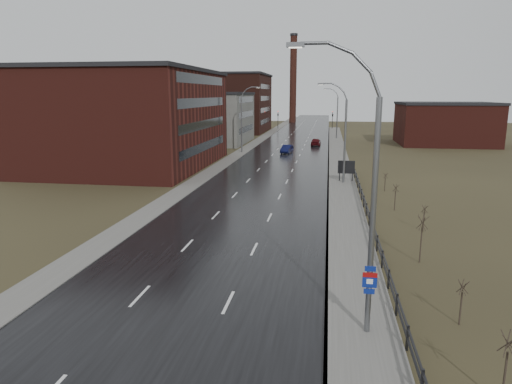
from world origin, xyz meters
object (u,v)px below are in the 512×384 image
(streetlight_main, at_px, (366,197))
(car_far, at_px, (316,142))
(billboard, at_px, (346,168))
(car_near, at_px, (287,149))

(streetlight_main, height_order, car_far, streetlight_main)
(streetlight_main, relative_size, billboard, 4.71)
(car_far, bearing_deg, car_near, 71.88)
(car_near, bearing_deg, streetlight_main, -74.00)
(streetlight_main, relative_size, car_far, 2.72)
(car_near, bearing_deg, billboard, -62.27)
(streetlight_main, relative_size, car_near, 2.85)
(streetlight_main, bearing_deg, billboard, 88.97)
(billboard, height_order, car_near, billboard)
(billboard, relative_size, car_near, 0.60)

